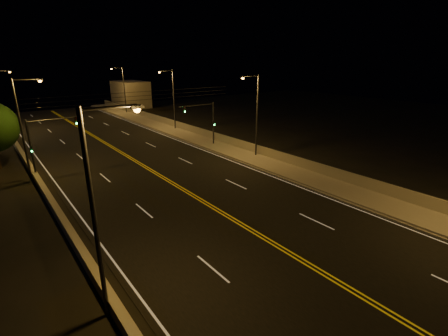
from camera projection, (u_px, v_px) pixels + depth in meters
road at (191, 194)px, 27.53m from camera, size 18.00×120.00×0.02m
sidewalk at (280, 168)px, 33.68m from camera, size 3.60×120.00×0.30m
curb at (267, 172)px, 32.64m from camera, size 0.14×120.00×0.15m
parapet_wall at (291, 159)px, 34.42m from camera, size 0.30×120.00×1.00m
jersey_barrier at (65, 225)px, 21.74m from camera, size 0.45×120.00×0.72m
distant_building_right at (131, 94)px, 76.28m from camera, size 6.00×10.00×5.93m
parapet_rail at (291, 154)px, 34.25m from camera, size 0.06×120.00×0.06m
lane_markings at (192, 194)px, 27.47m from camera, size 17.32×116.00×0.00m
streetlight_1 at (255, 111)px, 36.01m from camera, size 2.55×0.28×9.34m
streetlight_2 at (172, 96)px, 50.39m from camera, size 2.55×0.28×9.34m
streetlight_3 at (123, 87)px, 66.01m from camera, size 2.55×0.28×9.34m
streetlight_4 at (99, 204)px, 13.06m from camera, size 2.55×0.28×9.34m
streetlight_5 at (24, 123)px, 29.64m from camera, size 2.55×0.28×9.34m
streetlight_6 at (0, 97)px, 49.23m from camera, size 2.55×0.28×9.34m
traffic_signal_right at (207, 119)px, 41.20m from camera, size 5.11×0.31×5.70m
traffic_signal_left at (42, 140)px, 30.46m from camera, size 5.11×0.31×5.70m
overhead_wires at (138, 96)px, 32.32m from camera, size 22.00×0.03×0.83m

